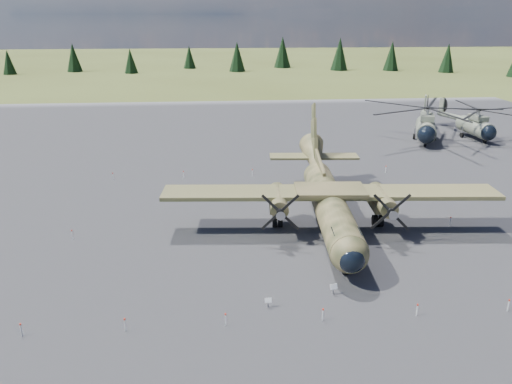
{
  "coord_description": "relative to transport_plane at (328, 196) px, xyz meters",
  "views": [
    {
      "loc": [
        -4.4,
        -39.44,
        17.9
      ],
      "look_at": [
        -0.8,
        2.0,
        3.04
      ],
      "focal_mm": 35.0,
      "sensor_mm": 36.0,
      "label": 1
    }
  ],
  "objects": [
    {
      "name": "helicopter_near",
      "position": [
        21.3,
        29.19,
        0.99
      ],
      "size": [
        26.82,
        26.82,
        5.26
      ],
      "rotation": [
        0.0,
        0.0,
        -0.37
      ],
      "color": "slate",
      "rests_on": "ground"
    },
    {
      "name": "barrier_fence",
      "position": [
        -6.0,
        -1.37,
        -2.23
      ],
      "size": [
        33.12,
        29.62,
        0.85
      ],
      "color": "white",
      "rests_on": "ground"
    },
    {
      "name": "ground",
      "position": [
        -5.54,
        -1.29,
        -2.74
      ],
      "size": [
        500.0,
        500.0,
        0.0
      ],
      "primitive_type": "plane",
      "color": "#59652C",
      "rests_on": "ground"
    },
    {
      "name": "helicopter_mid",
      "position": [
        29.43,
        30.28,
        0.54
      ],
      "size": [
        19.15,
        21.97,
        4.63
      ],
      "rotation": [
        0.0,
        0.0,
        0.05
      ],
      "color": "slate",
      "rests_on": "ground"
    },
    {
      "name": "transport_plane",
      "position": [
        0.0,
        0.0,
        0.0
      ],
      "size": [
        28.98,
        26.26,
        9.54
      ],
      "rotation": [
        0.0,
        0.0,
        -0.08
      ],
      "color": "#31361D",
      "rests_on": "ground"
    },
    {
      "name": "treeline",
      "position": [
        -7.41,
        -1.53,
        1.99
      ],
      "size": [
        286.47,
        288.18,
        10.99
      ],
      "color": "black",
      "rests_on": "ground"
    },
    {
      "name": "info_placard_left",
      "position": [
        -6.74,
        -13.04,
        -2.28
      ],
      "size": [
        0.45,
        0.2,
        0.7
      ],
      "rotation": [
        0.0,
        0.0,
        0.03
      ],
      "color": "gray",
      "rests_on": "ground"
    },
    {
      "name": "apron",
      "position": [
        -5.54,
        8.71,
        -2.74
      ],
      "size": [
        120.0,
        120.0,
        0.04
      ],
      "primitive_type": "cube",
      "color": "slate",
      "rests_on": "ground"
    },
    {
      "name": "info_placard_right",
      "position": [
        -2.18,
        -11.85,
        -2.22
      ],
      "size": [
        0.54,
        0.32,
        0.79
      ],
      "rotation": [
        0.0,
        0.0,
        0.24
      ],
      "color": "gray",
      "rests_on": "ground"
    }
  ]
}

